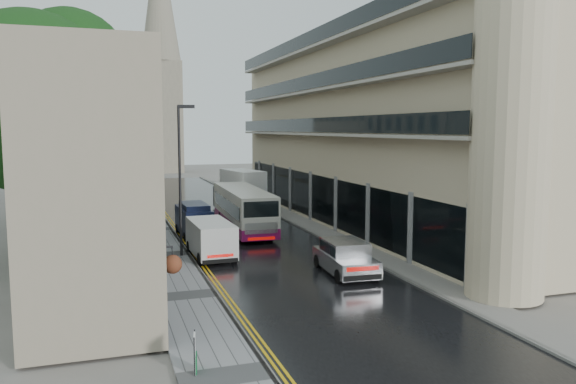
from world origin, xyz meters
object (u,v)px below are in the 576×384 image
tree_near (33,134)px  tree_far (58,142)px  navy_van (185,223)px  white_van (200,246)px  lamp_post_far (150,162)px  pedestrian (151,231)px  lamp_post_near (180,182)px  cream_bus (236,217)px  white_lorry (237,194)px  silver_hatchback (339,265)px  estate_sign (195,353)px

tree_near → tree_far: bearing=88.7°
tree_near → navy_van: bearing=20.5°
tree_far → white_van: bearing=-64.6°
lamp_post_far → pedestrian: bearing=-80.2°
pedestrian → lamp_post_near: bearing=101.1°
tree_far → white_van: (7.90, -16.66, -5.15)m
cream_bus → lamp_post_near: bearing=-132.7°
navy_van → lamp_post_far: lamp_post_far is taller
tree_near → lamp_post_far: bearing=64.6°
white_lorry → lamp_post_far: (-6.64, 2.92, 2.56)m
tree_near → tree_far: 13.02m
lamp_post_far → lamp_post_near: bearing=-74.5°
tree_near → navy_van: size_ratio=3.04×
navy_van → tree_near: bearing=-161.4°
tree_near → lamp_post_near: 8.09m
silver_hatchback → pedestrian: (-7.61, 11.85, 0.02)m
white_lorry → tree_near: bearing=-148.7°
tree_far → lamp_post_far: 7.51m
tree_near → pedestrian: size_ratio=8.95×
lamp_post_near → lamp_post_far: 16.64m
white_lorry → lamp_post_far: size_ratio=0.82×
lamp_post_far → tree_far: bearing=-147.5°
white_van → lamp_post_far: 19.22m
lamp_post_near → lamp_post_far: bearing=100.5°
navy_van → lamp_post_near: lamp_post_near is taller
navy_van → lamp_post_near: 5.56m
tree_near → lamp_post_far: (7.24, 15.24, -2.50)m
white_van → estate_sign: 13.37m
lamp_post_near → estate_sign: 15.93m
tree_far → silver_hatchback: 26.46m
silver_hatchback → lamp_post_near: size_ratio=0.55×
navy_van → estate_sign: bearing=-99.0°
tree_far → white_van: size_ratio=2.66×
silver_hatchback → navy_van: (-5.42, 12.25, 0.31)m
white_van → pedestrian: (-2.01, 6.39, -0.18)m
cream_bus → silver_hatchback: bearing=-77.5°
lamp_post_far → navy_van: bearing=-70.0°
tree_near → navy_van: 10.64m
cream_bus → white_van: cream_bus is taller
lamp_post_far → white_van: bearing=-72.5°
tree_far → estate_sign: bearing=-79.4°
silver_hatchback → navy_van: navy_van is taller
cream_bus → white_van: (-3.41, -6.39, -0.42)m
white_lorry → navy_van: white_lorry is taller
white_lorry → lamp_post_far: 7.69m
estate_sign → lamp_post_far: bearing=97.5°
white_lorry → pedestrian: (-7.69, -9.59, -0.99)m
tree_far → cream_bus: bearing=-42.2°
cream_bus → estate_sign: (-5.74, -19.55, -0.84)m
lamp_post_far → estate_sign: 32.31m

